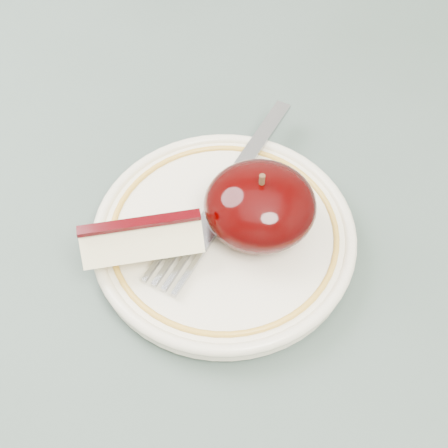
# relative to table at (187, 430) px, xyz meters

# --- Properties ---
(table) EXTENTS (0.90, 0.90, 0.75)m
(table) POSITION_rel_table_xyz_m (0.00, 0.00, 0.00)
(table) COLOR brown
(table) RESTS_ON ground
(plate) EXTENTS (0.19, 0.19, 0.02)m
(plate) POSITION_rel_table_xyz_m (0.02, 0.11, 0.10)
(plate) COLOR beige
(plate) RESTS_ON table
(apple_half) EXTENTS (0.08, 0.07, 0.06)m
(apple_half) POSITION_rel_table_xyz_m (0.04, 0.12, 0.13)
(apple_half) COLOR black
(apple_half) RESTS_ON plate
(apple_wedge) EXTENTS (0.09, 0.05, 0.04)m
(apple_wedge) POSITION_rel_table_xyz_m (-0.03, 0.09, 0.12)
(apple_wedge) COLOR #F9E8B7
(apple_wedge) RESTS_ON plate
(fork) EXTENTS (0.10, 0.19, 0.00)m
(fork) POSITION_rel_table_xyz_m (0.02, 0.14, 0.11)
(fork) COLOR gray
(fork) RESTS_ON plate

